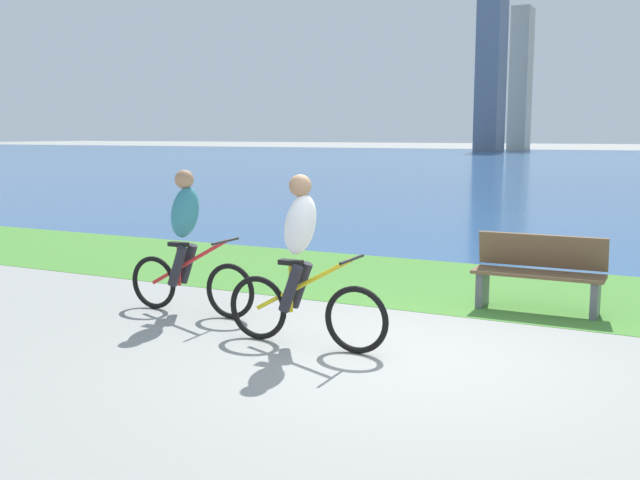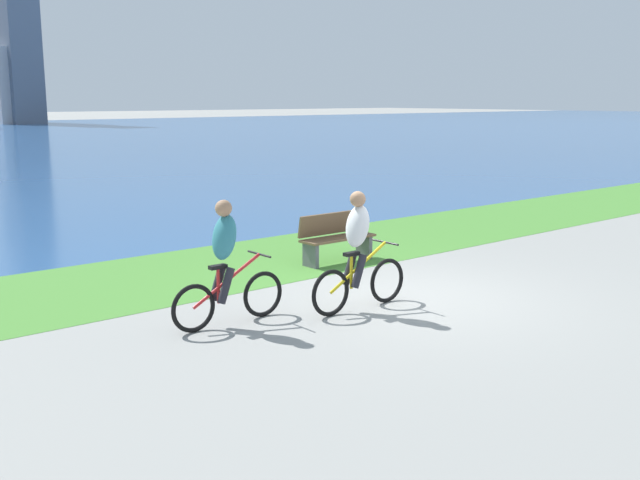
{
  "view_description": "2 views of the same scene",
  "coord_description": "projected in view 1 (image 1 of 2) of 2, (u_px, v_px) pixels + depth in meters",
  "views": [
    {
      "loc": [
        2.34,
        -6.33,
        2.09
      ],
      "look_at": [
        -1.17,
        0.7,
        0.95
      ],
      "focal_mm": 41.33,
      "sensor_mm": 36.0,
      "label": 1
    },
    {
      "loc": [
        -7.91,
        -7.52,
        2.97
      ],
      "look_at": [
        -0.75,
        1.05,
        0.81
      ],
      "focal_mm": 41.47,
      "sensor_mm": 36.0,
      "label": 2
    }
  ],
  "objects": [
    {
      "name": "ground_plane",
      "position": [
        398.0,
        357.0,
        6.94
      ],
      "size": [
        300.0,
        300.0,
        0.0
      ],
      "primitive_type": "plane",
      "color": "gray"
    },
    {
      "name": "grass_strip_bayside",
      "position": [
        488.0,
        288.0,
        10.02
      ],
      "size": [
        120.0,
        3.48,
        0.01
      ],
      "primitive_type": "cube",
      "color": "#478433",
      "rests_on": "ground"
    },
    {
      "name": "cyclist_lead",
      "position": [
        302.0,
        262.0,
        7.19
      ],
      "size": [
        1.75,
        0.52,
        1.7
      ],
      "color": "black",
      "rests_on": "ground"
    },
    {
      "name": "cyclist_trailing",
      "position": [
        187.0,
        243.0,
        8.51
      ],
      "size": [
        1.73,
        0.52,
        1.68
      ],
      "color": "black",
      "rests_on": "ground"
    },
    {
      "name": "bench_near_path",
      "position": [
        539.0,
        273.0,
        8.7
      ],
      "size": [
        1.5,
        0.47,
        0.9
      ],
      "color": "brown",
      "rests_on": "ground"
    }
  ]
}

